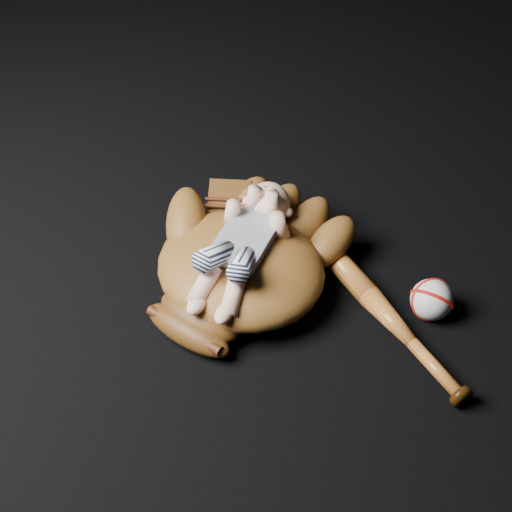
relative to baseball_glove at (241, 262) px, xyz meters
name	(u,v)px	position (x,y,z in m)	size (l,w,h in m)	color
baseball_glove	(241,262)	(0.00, 0.00, 0.00)	(0.43, 0.49, 0.15)	brown
newborn_baby	(240,247)	(0.00, -0.01, 0.05)	(0.16, 0.35, 0.14)	beige
baseball_bat	(378,306)	(0.28, -0.02, -0.05)	(0.05, 0.52, 0.05)	#B36322
baseball	(432,300)	(0.38, 0.00, -0.04)	(0.08, 0.08, 0.08)	silver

